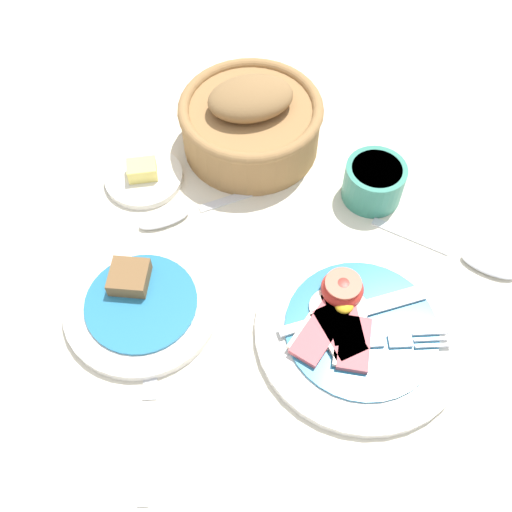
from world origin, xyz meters
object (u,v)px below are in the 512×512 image
object	(u,v)px
sugar_cup	(377,181)
breakfast_plate	(359,327)
bread_basket	(253,121)
fork_on_cloth	(151,420)
bread_plate	(144,303)
teaspoon_near_cup	(470,258)
teaspoon_by_saucer	(186,213)
butter_dish	(146,176)

from	to	relation	value
sugar_cup	breakfast_plate	bearing A→B (deg)	-98.14
breakfast_plate	bread_basket	distance (m)	0.33
breakfast_plate	fork_on_cloth	size ratio (longest dim) A/B	1.36
breakfast_plate	bread_plate	bearing A→B (deg)	175.68
teaspoon_near_cup	teaspoon_by_saucer	bearing A→B (deg)	-162.55
fork_on_cloth	teaspoon_near_cup	bearing A→B (deg)	-64.12
bread_basket	teaspoon_by_saucer	size ratio (longest dim) A/B	1.11
breakfast_plate	butter_dish	bearing A→B (deg)	142.46
teaspoon_by_saucer	teaspoon_near_cup	distance (m)	0.38
sugar_cup	butter_dish	size ratio (longest dim) A/B	0.75
breakfast_plate	bread_basket	world-z (taller)	bread_basket
sugar_cup	teaspoon_by_saucer	world-z (taller)	sugar_cup
fork_on_cloth	breakfast_plate	bearing A→B (deg)	-67.65
breakfast_plate	teaspoon_near_cup	distance (m)	0.18
bread_plate	fork_on_cloth	distance (m)	0.14
butter_dish	teaspoon_near_cup	bearing A→B (deg)	-14.58
breakfast_plate	teaspoon_by_saucer	bearing A→B (deg)	144.36
teaspoon_near_cup	fork_on_cloth	distance (m)	0.45
breakfast_plate	sugar_cup	distance (m)	0.21
bread_plate	sugar_cup	bearing A→B (deg)	33.11
butter_dish	teaspoon_by_saucer	bearing A→B (deg)	-43.63
breakfast_plate	teaspoon_near_cup	xyz separation A→B (m)	(0.15, 0.11, -0.01)
teaspoon_by_saucer	fork_on_cloth	world-z (taller)	teaspoon_by_saucer
teaspoon_near_cup	fork_on_cloth	size ratio (longest dim) A/B	0.98
bread_plate	butter_dish	size ratio (longest dim) A/B	1.73
sugar_cup	teaspoon_near_cup	world-z (taller)	sugar_cup
bread_plate	sugar_cup	world-z (taller)	sugar_cup
bread_basket	butter_dish	xyz separation A→B (m)	(-0.15, -0.08, -0.04)
sugar_cup	teaspoon_near_cup	xyz separation A→B (m)	(0.12, -0.10, -0.03)
breakfast_plate	teaspoon_near_cup	bearing A→B (deg)	36.12
breakfast_plate	sugar_cup	size ratio (longest dim) A/B	3.08
breakfast_plate	butter_dish	xyz separation A→B (m)	(-0.29, 0.22, -0.00)
teaspoon_near_cup	sugar_cup	bearing A→B (deg)	165.06
sugar_cup	fork_on_cloth	distance (m)	0.42
sugar_cup	fork_on_cloth	world-z (taller)	sugar_cup
bread_basket	butter_dish	size ratio (longest dim) A/B	1.85
teaspoon_by_saucer	breakfast_plate	bearing A→B (deg)	118.89
bread_plate	fork_on_cloth	size ratio (longest dim) A/B	1.03
butter_dish	teaspoon_near_cup	distance (m)	0.45
teaspoon_near_cup	fork_on_cloth	xyz separation A→B (m)	(-0.38, -0.23, -0.00)
breakfast_plate	fork_on_cloth	world-z (taller)	breakfast_plate
butter_dish	breakfast_plate	bearing A→B (deg)	-37.54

